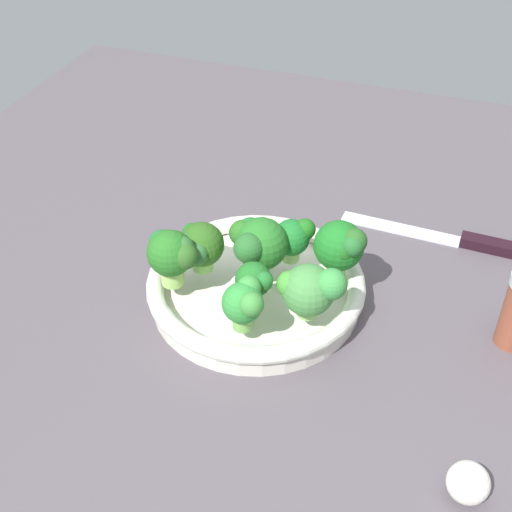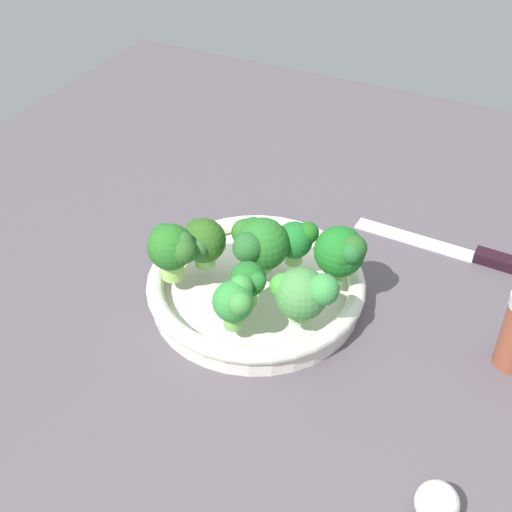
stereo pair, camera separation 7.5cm
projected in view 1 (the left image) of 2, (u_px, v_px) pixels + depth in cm
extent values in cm
cube|color=#50484F|center=(284.00, 300.00, 89.16)|extent=(130.00, 130.00, 2.50)
cylinder|color=silver|center=(256.00, 294.00, 86.93)|extent=(26.14, 26.14, 1.78)
torus|color=silver|center=(256.00, 282.00, 85.70)|extent=(27.23, 27.23, 2.17)
cylinder|color=#95C669|center=(293.00, 254.00, 86.80)|extent=(2.22, 2.22, 1.94)
sphere|color=#1A6927|center=(294.00, 238.00, 85.26)|extent=(4.63, 4.63, 4.63)
sphere|color=#246223|center=(281.00, 233.00, 85.55)|extent=(1.99, 1.99, 1.99)
sphere|color=#1B6019|center=(305.00, 229.00, 85.03)|extent=(2.75, 2.75, 2.75)
cylinder|color=#77B354|center=(203.00, 262.00, 85.54)|extent=(2.61, 2.61, 1.88)
sphere|color=#29571A|center=(202.00, 244.00, 83.83)|extent=(5.55, 5.55, 5.55)
sphere|color=#2B5E2B|center=(197.00, 254.00, 81.92)|extent=(2.85, 2.85, 2.85)
sphere|color=#1A651D|center=(192.00, 233.00, 85.14)|extent=(2.53, 2.53, 2.53)
sphere|color=#2B592C|center=(190.00, 243.00, 82.83)|extent=(2.88, 2.88, 2.88)
cylinder|color=#8BBC69|center=(307.00, 309.00, 79.03)|extent=(2.40, 2.40, 1.70)
sphere|color=#42833F|center=(308.00, 290.00, 77.27)|extent=(6.06, 6.06, 6.06)
sphere|color=#378A3E|center=(331.00, 284.00, 75.68)|extent=(3.58, 3.58, 3.58)
sphere|color=#3F913E|center=(330.00, 286.00, 75.88)|extent=(2.54, 2.54, 2.54)
sphere|color=#3D8E30|center=(290.00, 284.00, 77.23)|extent=(3.08, 3.08, 3.08)
cylinder|color=#76B054|center=(337.00, 266.00, 84.57)|extent=(2.16, 2.16, 2.33)
sphere|color=#1A6920|center=(339.00, 246.00, 82.60)|extent=(6.16, 6.16, 6.16)
sphere|color=#24571F|center=(354.00, 241.00, 80.73)|extent=(3.18, 3.18, 3.18)
sphere|color=#215F28|center=(353.00, 245.00, 80.38)|extent=(2.71, 2.71, 2.71)
sphere|color=#1A5B1A|center=(342.00, 251.00, 80.95)|extent=(3.17, 3.17, 3.17)
cylinder|color=#77B558|center=(243.00, 320.00, 77.33)|extent=(2.35, 2.35, 2.07)
sphere|color=#2E8435|center=(242.00, 303.00, 75.74)|extent=(4.67, 4.67, 4.67)
sphere|color=#368738|center=(249.00, 288.00, 76.01)|extent=(2.77, 2.77, 2.77)
sphere|color=#3A8537|center=(248.00, 303.00, 73.91)|extent=(2.76, 2.76, 2.76)
cylinder|color=#97CA6F|center=(261.00, 264.00, 85.26)|extent=(2.27, 2.27, 1.93)
sphere|color=#236923|center=(261.00, 244.00, 83.34)|extent=(6.53, 6.53, 6.53)
sphere|color=#245D26|center=(249.00, 248.00, 81.12)|extent=(3.73, 3.73, 3.73)
sphere|color=#1E662B|center=(250.00, 233.00, 84.11)|extent=(3.68, 3.68, 3.68)
sphere|color=#26601E|center=(243.00, 233.00, 83.87)|extent=(3.34, 3.34, 3.34)
cylinder|color=#9CCA61|center=(172.00, 274.00, 83.11)|extent=(2.76, 2.76, 2.70)
sphere|color=#23651F|center=(170.00, 253.00, 81.13)|extent=(5.62, 5.62, 5.62)
sphere|color=#2A5E28|center=(183.00, 248.00, 80.35)|extent=(2.74, 2.74, 2.74)
sphere|color=#1D672C|center=(162.00, 243.00, 82.11)|extent=(3.35, 3.35, 3.35)
sphere|color=#2A581F|center=(185.00, 256.00, 80.08)|extent=(3.20, 3.20, 3.20)
cylinder|color=#7ABD4D|center=(253.00, 296.00, 80.20)|extent=(2.12, 2.12, 2.34)
sphere|color=#1D6422|center=(253.00, 280.00, 78.62)|extent=(4.22, 4.22, 4.22)
sphere|color=#215B19|center=(262.00, 282.00, 77.20)|extent=(1.88, 1.88, 1.88)
sphere|color=#1F6527|center=(263.00, 280.00, 76.95)|extent=(2.04, 2.04, 2.04)
cube|color=silver|center=(400.00, 228.00, 98.99)|extent=(17.09, 3.30, 0.40)
cube|color=black|center=(496.00, 247.00, 94.75)|extent=(9.68, 2.60, 1.50)
sphere|color=white|center=(468.00, 483.00, 64.37)|extent=(4.11, 4.11, 4.11)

